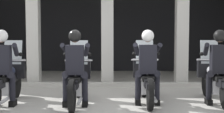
{
  "coord_description": "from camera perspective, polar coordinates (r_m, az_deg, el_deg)",
  "views": [
    {
      "loc": [
        0.07,
        -7.02,
        1.54
      ],
      "look_at": [
        0.0,
        0.31,
        0.99
      ],
      "focal_mm": 53.13,
      "sensor_mm": 36.0,
      "label": 1
    }
  ],
  "objects": [
    {
      "name": "station_building",
      "position": [
        11.68,
        -0.57,
        6.9
      ],
      "size": [
        9.78,
        3.97,
        3.33
      ],
      "color": "black",
      "rests_on": "ground"
    },
    {
      "name": "police_officer_center_right",
      "position": [
        7.0,
        6.14,
        -0.69
      ],
      "size": [
        0.63,
        0.61,
        1.58
      ],
      "rotation": [
        0.0,
        0.0,
        0.21
      ],
      "color": "black",
      "rests_on": "ground"
    },
    {
      "name": "police_officer_far_left",
      "position": [
        7.18,
        -18.35,
        -0.76
      ],
      "size": [
        0.63,
        0.61,
        1.58
      ],
      "rotation": [
        0.0,
        0.0,
        0.13
      ],
      "color": "black",
      "rests_on": "ground"
    },
    {
      "name": "motorcycle_far_left",
      "position": [
        7.49,
        -17.56,
        -3.91
      ],
      "size": [
        0.62,
        2.04,
        1.35
      ],
      "rotation": [
        0.0,
        0.0,
        0.13
      ],
      "color": "black",
      "rests_on": "ground"
    },
    {
      "name": "motorcycle_center_right",
      "position": [
        7.33,
        5.9,
        -3.91
      ],
      "size": [
        0.62,
        2.04,
        1.35
      ],
      "rotation": [
        0.0,
        0.0,
        0.21
      ],
      "color": "black",
      "rests_on": "ground"
    },
    {
      "name": "motorcycle_far_right",
      "position": [
        7.63,
        17.22,
        -3.75
      ],
      "size": [
        0.62,
        2.04,
        1.35
      ],
      "rotation": [
        0.0,
        0.0,
        0.2
      ],
      "color": "black",
      "rests_on": "ground"
    },
    {
      "name": "kerb_strip",
      "position": [
        9.33,
        -0.85,
        -4.86
      ],
      "size": [
        9.28,
        0.24,
        0.12
      ],
      "primitive_type": "cube",
      "color": "#B7B5AD",
      "rests_on": "ground"
    },
    {
      "name": "police_officer_center_left",
      "position": [
        6.83,
        -6.37,
        -0.81
      ],
      "size": [
        0.63,
        0.61,
        1.58
      ],
      "rotation": [
        0.0,
        0.0,
        0.25
      ],
      "color": "black",
      "rests_on": "ground"
    },
    {
      "name": "police_officer_far_right",
      "position": [
        7.32,
        17.92,
        -0.66
      ],
      "size": [
        0.63,
        0.61,
        1.58
      ],
      "rotation": [
        0.0,
        0.0,
        0.2
      ],
      "color": "black",
      "rests_on": "ground"
    },
    {
      "name": "ground_plane",
      "position": [
        10.14,
        0.14,
        -4.48
      ],
      "size": [
        80.0,
        80.0,
        0.0
      ],
      "primitive_type": "plane",
      "color": "#A8A59E"
    },
    {
      "name": "motorcycle_center_left",
      "position": [
        7.16,
        -6.05,
        -4.11
      ],
      "size": [
        0.62,
        2.04,
        1.35
      ],
      "rotation": [
        0.0,
        0.0,
        0.25
      ],
      "color": "black",
      "rests_on": "ground"
    }
  ]
}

